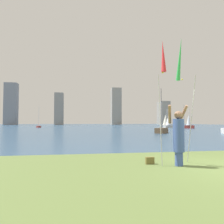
{
  "coord_description": "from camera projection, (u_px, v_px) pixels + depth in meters",
  "views": [
    {
      "loc": [
        -4.69,
        -5.81,
        1.43
      ],
      "look_at": [
        -1.39,
        14.69,
        2.37
      ],
      "focal_mm": 34.06,
      "sensor_mm": 36.0,
      "label": 1
    }
  ],
  "objects": [
    {
      "name": "ground",
      "position": [
        96.0,
        127.0,
        56.66
      ],
      "size": [
        120.0,
        138.0,
        0.12
      ],
      "color": "#5B7038"
    },
    {
      "name": "person",
      "position": [
        178.0,
        136.0,
        6.92
      ],
      "size": [
        0.73,
        0.54,
        1.98
      ],
      "rotation": [
        0.0,
        0.0,
        -0.25
      ],
      "color": "#3F59A5",
      "rests_on": "ground"
    },
    {
      "name": "kite_flag_left",
      "position": [
        163.0,
        60.0,
        6.83
      ],
      "size": [
        0.16,
        0.56,
        4.05
      ],
      "color": "#B2B2B7",
      "rests_on": "ground"
    },
    {
      "name": "kite_flag_right",
      "position": [
        180.0,
        62.0,
        8.02
      ],
      "size": [
        0.16,
        1.33,
        4.56
      ],
      "color": "#B2B2B7",
      "rests_on": "ground"
    },
    {
      "name": "bag",
      "position": [
        150.0,
        161.0,
        7.17
      ],
      "size": [
        0.28,
        0.12,
        0.23
      ],
      "color": "olive",
      "rests_on": "ground"
    },
    {
      "name": "sailboat_0",
      "position": [
        166.0,
        121.0,
        57.11
      ],
      "size": [
        3.15,
        1.62,
        4.68
      ],
      "color": "silver",
      "rests_on": "ground"
    },
    {
      "name": "sailboat_1",
      "position": [
        168.0,
        122.0,
        51.21
      ],
      "size": [
        2.74,
        1.96,
        4.53
      ],
      "color": "silver",
      "rests_on": "ground"
    },
    {
      "name": "sailboat_2",
      "position": [
        189.0,
        122.0,
        44.65
      ],
      "size": [
        1.9,
        1.79,
        4.1
      ],
      "color": "maroon",
      "rests_on": "ground"
    },
    {
      "name": "sailboat_4",
      "position": [
        184.0,
        126.0,
        52.43
      ],
      "size": [
        1.69,
        2.35,
        5.49
      ],
      "color": "white",
      "rests_on": "ground"
    },
    {
      "name": "sailboat_6",
      "position": [
        39.0,
        126.0,
        50.77
      ],
      "size": [
        1.38,
        1.87,
        5.1
      ],
      "color": "maroon",
      "rests_on": "ground"
    },
    {
      "name": "sailboat_7",
      "position": [
        162.0,
        130.0,
        26.12
      ],
      "size": [
        2.26,
        2.41,
        5.55
      ],
      "color": "brown",
      "rests_on": "ground"
    },
    {
      "name": "skyline_tower_0",
      "position": [
        11.0,
        104.0,
        92.99
      ],
      "size": [
        5.2,
        4.13,
        18.31
      ],
      "color": "gray",
      "rests_on": "ground"
    },
    {
      "name": "skyline_tower_1",
      "position": [
        59.0,
        109.0,
        94.21
      ],
      "size": [
        3.74,
        5.01,
        14.05
      ],
      "color": "gray",
      "rests_on": "ground"
    },
    {
      "name": "skyline_tower_2",
      "position": [
        116.0,
        106.0,
        99.52
      ],
      "size": [
        4.49,
        4.94,
        17.06
      ],
      "color": "gray",
      "rests_on": "ground"
    },
    {
      "name": "skyline_tower_3",
      "position": [
        163.0,
        113.0,
        104.33
      ],
      "size": [
        4.4,
        6.88,
        11.25
      ],
      "color": "gray",
      "rests_on": "ground"
    }
  ]
}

